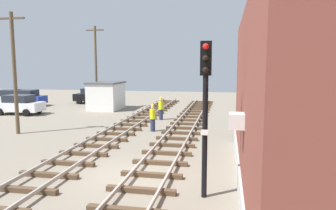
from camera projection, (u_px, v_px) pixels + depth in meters
ground_plane at (131, 176)px, 12.78m from camera, size 80.00×80.00×0.00m
track_near_building at (151, 174)px, 12.61m from camera, size 2.50×52.48×0.32m
track_centre at (59, 168)px, 13.35m from camera, size 2.50×52.48×0.32m
signal_mast at (205, 101)px, 10.31m from camera, size 0.36×0.40×5.21m
control_hut at (106, 96)px, 31.57m from camera, size 3.00×3.80×2.76m
parked_car_black at (93, 96)px, 36.41m from camera, size 4.20×2.04×1.76m
parked_car_white at (19, 104)px, 28.44m from camera, size 4.20×2.04×1.76m
parked_car_blue at (26, 98)px, 34.23m from camera, size 4.20×2.04×1.76m
parked_car_silver at (9, 98)px, 34.22m from camera, size 4.20×2.04×1.76m
utility_pole_near at (14, 71)px, 20.04m from camera, size 1.80×0.24×7.71m
utility_pole_far at (96, 66)px, 31.65m from camera, size 1.80×0.24×8.23m
track_worker_foreground at (161, 108)px, 25.63m from camera, size 0.40×0.40×1.87m
track_worker_distant at (153, 118)px, 21.16m from camera, size 0.40×0.40×1.87m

